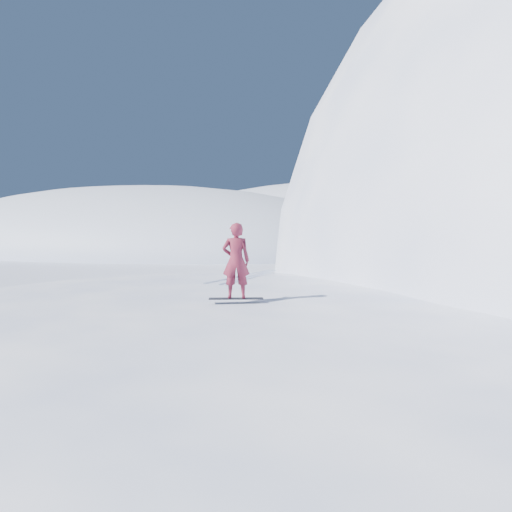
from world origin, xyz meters
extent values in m
plane|color=white|center=(0.00, 0.00, 0.00)|extent=(400.00, 400.00, 0.00)
ellipsoid|color=white|center=(1.00, 3.00, 0.00)|extent=(36.00, 28.00, 4.80)
ellipsoid|color=white|center=(-70.00, 60.00, 0.00)|extent=(120.00, 70.00, 28.00)
ellipsoid|color=white|center=(-40.00, 110.00, 0.00)|extent=(140.00, 90.00, 36.00)
ellipsoid|color=white|center=(-4.00, -2.00, 0.00)|extent=(6.00, 5.40, 0.80)
ellipsoid|color=white|center=(5.00, -3.00, 0.00)|extent=(5.00, 4.50, 0.70)
ellipsoid|color=white|center=(-2.00, 6.00, 0.00)|extent=(7.00, 6.30, 1.00)
ellipsoid|color=white|center=(7.00, 4.00, 0.00)|extent=(4.00, 3.60, 0.60)
cube|color=black|center=(2.44, -0.94, 2.41)|extent=(1.34, 1.04, 0.02)
imported|color=maroon|center=(2.44, -0.94, 3.42)|extent=(0.87, 0.81, 2.00)
ellipsoid|color=white|center=(-52.55, 41.15, 0.00)|extent=(10.86, 8.69, 7.60)
cube|color=silver|center=(-1.02, 4.48, 2.42)|extent=(0.89, 5.95, 0.04)
cube|color=silver|center=(-0.61, 4.48, 2.42)|extent=(1.35, 5.87, 0.04)
cube|color=silver|center=(-0.40, 4.48, 2.42)|extent=(1.43, 5.85, 0.04)
camera|label=1|loc=(9.27, -10.85, 4.17)|focal=32.00mm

